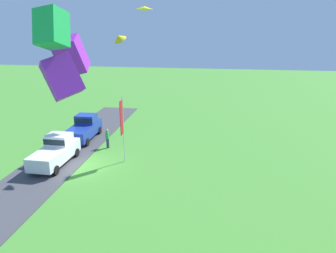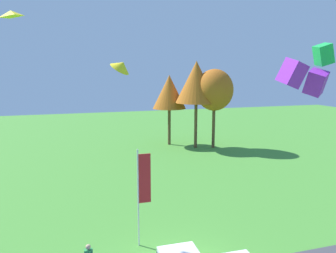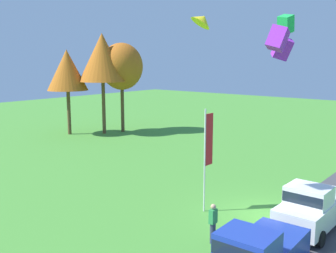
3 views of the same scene
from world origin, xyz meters
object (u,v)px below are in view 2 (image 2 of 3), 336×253
tree_left_of_center (196,82)px  kite_box_topmost (316,82)px  kite_box_high_right (292,73)px  tree_far_right (169,92)px  kite_diamond_near_flag (11,13)px  flag_banner (142,185)px  kite_delta_trailing_tail (121,66)px  kite_box_mid_center (323,54)px  tree_far_left (214,90)px

tree_left_of_center → kite_box_topmost: size_ratio=7.09×
kite_box_high_right → tree_far_right: bearing=92.2°
kite_box_topmost → kite_diamond_near_flag: kite_diamond_near_flag is taller
flag_banner → kite_diamond_near_flag: size_ratio=5.03×
kite_box_topmost → kite_delta_trailing_tail: bearing=-172.8°
kite_box_topmost → kite_box_mid_center: 1.76m
tree_left_of_center → kite_delta_trailing_tail: size_ratio=10.44×
kite_box_mid_center → kite_box_topmost: bearing=179.9°
tree_far_left → kite_box_topmost: (-1.45, -18.08, 1.53)m
tree_left_of_center → tree_far_left: bearing=-19.5°
kite_diamond_near_flag → kite_box_topmost: bearing=2.3°
flag_banner → kite_diamond_near_flag: (-5.67, 0.61, 8.28)m
kite_box_high_right → tree_left_of_center: bearing=84.9°
flag_banner → tree_left_of_center: bearing=61.5°
tree_far_right → kite_delta_trailing_tail: 24.77m
flag_banner → kite_delta_trailing_tail: size_ratio=5.32×
flag_banner → kite_diamond_near_flag: kite_diamond_near_flag is taller
kite_box_mid_center → kite_diamond_near_flag: 17.58m
kite_delta_trailing_tail → kite_diamond_near_flag: size_ratio=0.95×
flag_banner → kite_box_high_right: 10.79m
flag_banner → kite_box_mid_center: (11.83, 1.31, 6.80)m
tree_far_right → flag_banner: (-8.34, -22.53, -3.22)m
tree_far_left → tree_far_right: bearing=145.3°
kite_delta_trailing_tail → kite_diamond_near_flag: kite_diamond_near_flag is taller
tree_left_of_center → kite_delta_trailing_tail: 23.60m
tree_far_right → tree_left_of_center: (2.55, -2.44, 1.26)m
tree_left_of_center → kite_box_topmost: tree_left_of_center is taller
kite_box_high_right → kite_box_mid_center: size_ratio=1.19×
tree_far_left → kite_box_mid_center: size_ratio=7.69×
kite_delta_trailing_tail → kite_diamond_near_flag: 5.28m
kite_box_high_right → tree_far_left: bearing=78.8°
kite_box_topmost → kite_box_mid_center: bearing=-0.1°
tree_left_of_center → kite_diamond_near_flag: kite_diamond_near_flag is taller
tree_far_right → kite_delta_trailing_tail: bearing=-112.2°
kite_box_high_right → kite_diamond_near_flag: 15.07m
tree_far_left → kite_box_high_right: kite_box_high_right is taller
tree_left_of_center → flag_banner: bearing=-118.5°
kite_box_topmost → kite_delta_trailing_tail: kite_delta_trailing_tail is taller
kite_box_topmost → tree_left_of_center: bearing=91.6°
flag_banner → kite_diamond_near_flag: 10.06m
kite_box_topmost → kite_delta_trailing_tail: size_ratio=1.47×
kite_diamond_near_flag → kite_box_mid_center: bearing=2.3°
tree_left_of_center → kite_box_mid_center: bearing=-87.1°
tree_far_right → tree_left_of_center: 3.75m
kite_box_topmost → flag_banner: bearing=-173.5°
tree_left_of_center → kite_diamond_near_flag: 25.85m
flag_banner → kite_delta_trailing_tail: kite_delta_trailing_tail is taller
kite_box_high_right → kite_diamond_near_flag: bearing=-179.7°
tree_far_right → kite_diamond_near_flag: 26.50m
kite_box_mid_center → kite_box_high_right: bearing=-166.8°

